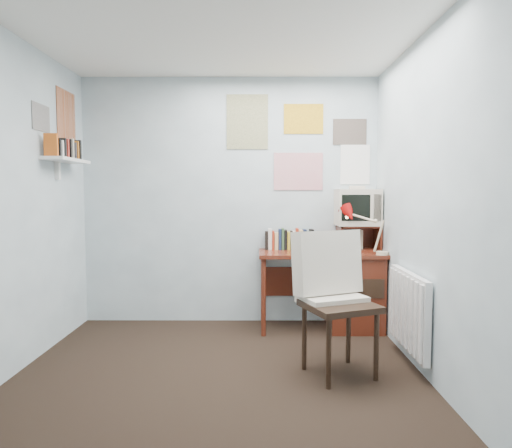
{
  "coord_description": "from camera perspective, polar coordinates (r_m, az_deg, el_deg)",
  "views": [
    {
      "loc": [
        0.29,
        -2.93,
        1.34
      ],
      "look_at": [
        0.27,
        0.96,
        1.07
      ],
      "focal_mm": 32.0,
      "sensor_mm": 36.0,
      "label": 1
    }
  ],
  "objects": [
    {
      "name": "desk",
      "position": [
        4.6,
        11.43,
        -7.8
      ],
      "size": [
        1.2,
        0.55,
        0.76
      ],
      "color": "#5D2315",
      "rests_on": "ground"
    },
    {
      "name": "desk_chair",
      "position": [
        3.42,
        10.42,
        -10.06
      ],
      "size": [
        0.67,
        0.65,
        1.02
      ],
      "primitive_type": "cube",
      "rotation": [
        0.0,
        0.0,
        0.37
      ],
      "color": "black",
      "rests_on": "ground"
    },
    {
      "name": "posters_back",
      "position": [
        4.72,
        5.33,
        10.19
      ],
      "size": [
        1.2,
        0.01,
        0.9
      ],
      "primitive_type": "cube",
      "color": "white",
      "rests_on": "back_wall"
    },
    {
      "name": "posters_left",
      "position": [
        4.46,
        -23.89,
        12.19
      ],
      "size": [
        0.01,
        0.7,
        0.6
      ],
      "primitive_type": "cube",
      "color": "white",
      "rests_on": "left_wall"
    },
    {
      "name": "desk_lamp",
      "position": [
        4.36,
        15.55,
        -1.04
      ],
      "size": [
        0.3,
        0.26,
        0.41
      ],
      "primitive_type": "cube",
      "rotation": [
        0.0,
        0.0,
        -0.04
      ],
      "color": "#AA0C0B",
      "rests_on": "desk"
    },
    {
      "name": "back_wall",
      "position": [
        4.69,
        -3.28,
        2.91
      ],
      "size": [
        3.0,
        0.02,
        2.5
      ],
      "primitive_type": "cube",
      "color": "silver",
      "rests_on": "ground"
    },
    {
      "name": "tv_riser",
      "position": [
        4.66,
        12.68,
        -1.7
      ],
      "size": [
        0.4,
        0.3,
        0.25
      ],
      "primitive_type": "cube",
      "color": "#5D2315",
      "rests_on": "desk"
    },
    {
      "name": "right_wall",
      "position": [
        3.18,
        22.71,
        2.08
      ],
      "size": [
        0.02,
        3.5,
        2.5
      ],
      "primitive_type": "cube",
      "color": "silver",
      "rests_on": "ground"
    },
    {
      "name": "ceiling",
      "position": [
        3.17,
        -5.51,
        25.49
      ],
      "size": [
        3.0,
        3.5,
        0.02
      ],
      "primitive_type": "cube",
      "color": "white",
      "rests_on": "back_wall"
    },
    {
      "name": "ground",
      "position": [
        3.24,
        -5.2,
        -20.46
      ],
      "size": [
        3.5,
        3.5,
        0.0
      ],
      "primitive_type": "plane",
      "color": "black",
      "rests_on": "ground"
    },
    {
      "name": "book_row",
      "position": [
        4.63,
        4.85,
        -1.83
      ],
      "size": [
        0.6,
        0.14,
        0.22
      ],
      "primitive_type": "cube",
      "color": "#5D2315",
      "rests_on": "desk"
    },
    {
      "name": "radiator",
      "position": [
        3.79,
        18.57,
        -10.25
      ],
      "size": [
        0.09,
        0.8,
        0.6
      ],
      "primitive_type": "cube",
      "color": "white",
      "rests_on": "right_wall"
    },
    {
      "name": "wall_shelf",
      "position": [
        4.38,
        -22.62,
        7.37
      ],
      "size": [
        0.2,
        0.62,
        0.24
      ],
      "primitive_type": "cube",
      "color": "white",
      "rests_on": "left_wall"
    },
    {
      "name": "crt_tv",
      "position": [
        4.65,
        12.49,
        2.27
      ],
      "size": [
        0.41,
        0.38,
        0.39
      ],
      "primitive_type": "cube",
      "rotation": [
        0.0,
        0.0,
        -0.0
      ],
      "color": "beige",
      "rests_on": "tv_riser"
    }
  ]
}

